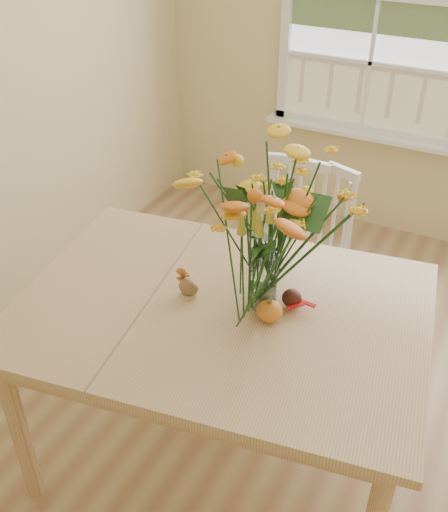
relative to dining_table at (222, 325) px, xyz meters
The scene contains 7 objects.
floor 0.86m from the dining_table, ahead, with size 4.00×4.50×0.01m, color #9A6F4A.
dining_table is the anchor object (origin of this frame).
windsor_chair 0.87m from the dining_table, 90.06° to the left, with size 0.48×0.46×1.01m.
flower_vase 0.48m from the dining_table, 33.16° to the left, with size 0.50×0.50×0.60m.
pumpkin 0.23m from the dining_table, ahead, with size 0.10×0.10×0.08m, color #CD5C18.
turkey_figurine 0.20m from the dining_table, behind, with size 0.09×0.07×0.10m.
dark_gourd 0.29m from the dining_table, 28.52° to the left, with size 0.13×0.09×0.07m.
Camera 1 is at (0.37, -1.58, 2.26)m, focal length 42.00 mm.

